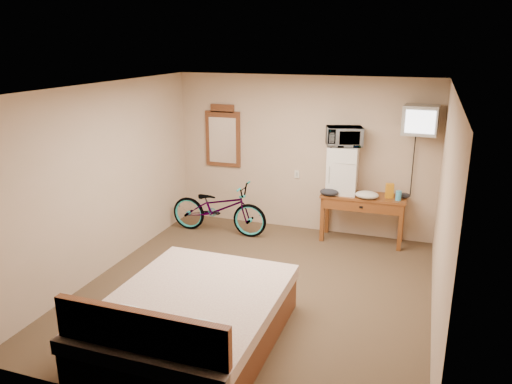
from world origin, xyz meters
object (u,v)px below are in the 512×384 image
desk (363,204)px  microwave (344,136)px  bicycle (219,208)px  bed (190,321)px  blue_cup (398,196)px  wall_mirror (223,137)px  crt_television (421,120)px  mini_fridge (343,170)px

desk → microwave: size_ratio=2.43×
bicycle → bed: bed is taller
blue_cup → wall_mirror: wall_mirror is taller
crt_television → wall_mirror: size_ratio=0.57×
desk → mini_fridge: bearing=169.0°
microwave → crt_television: (1.06, -0.05, 0.31)m
crt_television → bicycle: (-2.96, -0.38, -1.51)m
desk → bicycle: bearing=-170.9°
desk → bed: (-1.26, -3.37, -0.33)m
crt_television → bed: crt_television is taller
wall_mirror → microwave: bearing=-5.6°
blue_cup → crt_television: size_ratio=0.24×
desk → bicycle: 2.27m
crt_television → wall_mirror: (-3.12, 0.25, -0.47)m
bicycle → microwave: bearing=-77.8°
desk → microwave: (-0.34, 0.07, 1.01)m
blue_cup → bed: 3.80m
mini_fridge → microwave: (0.00, 0.00, 0.51)m
mini_fridge → blue_cup: mini_fridge is taller
crt_television → desk: bearing=-178.5°
microwave → bicycle: size_ratio=0.32×
bicycle → bed: bearing=-162.5°
microwave → bed: (-0.92, -3.44, -1.34)m
mini_fridge → wall_mirror: bearing=174.3°
desk → bicycle: (-2.24, -0.36, -0.20)m
microwave → wall_mirror: bearing=156.8°
microwave → mini_fridge: bearing=-141.2°
bed → crt_television: bearing=59.7°
desk → crt_television: 1.50m
desk → blue_cup: (0.51, -0.06, 0.20)m
mini_fridge → bicycle: mini_fridge is taller
wall_mirror → bed: bearing=-72.6°
bicycle → blue_cup: bearing=-84.2°
mini_fridge → wall_mirror: size_ratio=0.70×
wall_mirror → bed: size_ratio=0.47×
wall_mirror → bicycle: bearing=-75.1°
blue_cup → bed: bed is taller
desk → crt_television: (0.72, 0.02, 1.31)m
blue_cup → bed: bearing=-118.2°
bed → bicycle: bearing=107.9°
mini_fridge → bed: 3.65m
crt_television → wall_mirror: 3.17m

